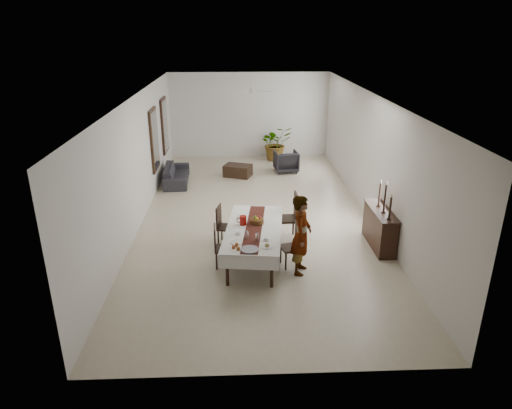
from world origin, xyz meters
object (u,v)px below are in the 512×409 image
object	(u,v)px
sideboard_body	(380,229)
sofa	(177,174)
dining_table_top	(254,229)
woman	(301,235)
red_pitcher	(243,220)

from	to	relation	value
sideboard_body	sofa	size ratio (longest dim) A/B	0.76
dining_table_top	sideboard_body	xyz separation A→B (m)	(2.93, 0.53, -0.29)
woman	sideboard_body	bearing A→B (deg)	-43.87
red_pitcher	sofa	bearing A→B (deg)	112.03
red_pitcher	sideboard_body	world-z (taller)	red_pitcher
red_pitcher	dining_table_top	bearing A→B (deg)	-37.60
dining_table_top	sideboard_body	world-z (taller)	sideboard_body
sofa	sideboard_body	bearing A→B (deg)	-135.59
sideboard_body	woman	bearing A→B (deg)	-150.52
dining_table_top	red_pitcher	world-z (taller)	red_pitcher
sideboard_body	dining_table_top	bearing A→B (deg)	-169.75
red_pitcher	sideboard_body	bearing A→B (deg)	6.37
woman	sofa	xyz separation A→B (m)	(-3.27, 5.95, -0.57)
red_pitcher	sofa	xyz separation A→B (m)	(-2.10, 5.18, -0.58)
red_pitcher	woman	size ratio (longest dim) A/B	0.12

